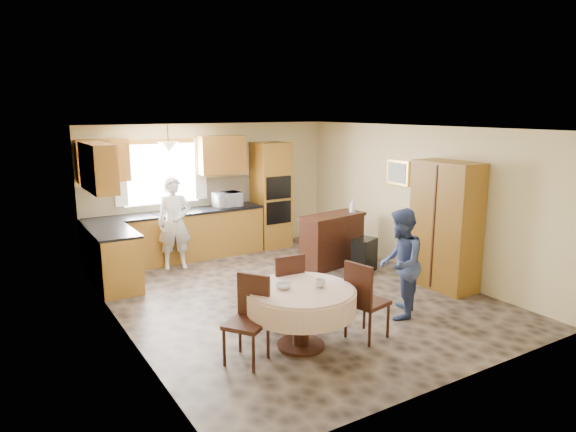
# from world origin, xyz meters

# --- Properties ---
(floor) EXTENTS (5.00, 6.00, 0.01)m
(floor) POSITION_xyz_m (0.00, 0.00, 0.00)
(floor) COLOR #715E4F
(floor) RESTS_ON ground
(ceiling) EXTENTS (5.00, 6.00, 0.01)m
(ceiling) POSITION_xyz_m (0.00, 0.00, 2.50)
(ceiling) COLOR white
(ceiling) RESTS_ON wall_back
(wall_back) EXTENTS (5.00, 0.02, 2.50)m
(wall_back) POSITION_xyz_m (0.00, 3.00, 1.25)
(wall_back) COLOR #D7C38A
(wall_back) RESTS_ON floor
(wall_front) EXTENTS (5.00, 0.02, 2.50)m
(wall_front) POSITION_xyz_m (0.00, -3.00, 1.25)
(wall_front) COLOR #D7C38A
(wall_front) RESTS_ON floor
(wall_left) EXTENTS (0.02, 6.00, 2.50)m
(wall_left) POSITION_xyz_m (-2.50, 0.00, 1.25)
(wall_left) COLOR #D7C38A
(wall_left) RESTS_ON floor
(wall_right) EXTENTS (0.02, 6.00, 2.50)m
(wall_right) POSITION_xyz_m (2.50, 0.00, 1.25)
(wall_right) COLOR #D7C38A
(wall_right) RESTS_ON floor
(window) EXTENTS (1.40, 0.03, 1.10)m
(window) POSITION_xyz_m (-1.00, 2.98, 1.60)
(window) COLOR white
(window) RESTS_ON wall_back
(curtain_left) EXTENTS (0.22, 0.02, 1.15)m
(curtain_left) POSITION_xyz_m (-1.75, 2.93, 1.65)
(curtain_left) COLOR white
(curtain_left) RESTS_ON wall_back
(curtain_right) EXTENTS (0.22, 0.02, 1.15)m
(curtain_right) POSITION_xyz_m (-0.25, 2.93, 1.65)
(curtain_right) COLOR white
(curtain_right) RESTS_ON wall_back
(base_cab_back) EXTENTS (3.30, 0.60, 0.88)m
(base_cab_back) POSITION_xyz_m (-0.85, 2.70, 0.44)
(base_cab_back) COLOR #BF8833
(base_cab_back) RESTS_ON floor
(counter_back) EXTENTS (3.30, 0.64, 0.04)m
(counter_back) POSITION_xyz_m (-0.85, 2.70, 0.90)
(counter_back) COLOR black
(counter_back) RESTS_ON base_cab_back
(base_cab_left) EXTENTS (0.60, 1.20, 0.88)m
(base_cab_left) POSITION_xyz_m (-2.20, 1.80, 0.44)
(base_cab_left) COLOR #BF8833
(base_cab_left) RESTS_ON floor
(counter_left) EXTENTS (0.64, 1.20, 0.04)m
(counter_left) POSITION_xyz_m (-2.20, 1.80, 0.90)
(counter_left) COLOR black
(counter_left) RESTS_ON base_cab_left
(backsplash) EXTENTS (3.30, 0.02, 0.55)m
(backsplash) POSITION_xyz_m (-0.85, 2.99, 1.18)
(backsplash) COLOR beige
(backsplash) RESTS_ON wall_back
(wall_cab_left) EXTENTS (0.85, 0.33, 0.72)m
(wall_cab_left) POSITION_xyz_m (-2.05, 2.83, 1.91)
(wall_cab_left) COLOR #B1792C
(wall_cab_left) RESTS_ON wall_back
(wall_cab_right) EXTENTS (0.90, 0.33, 0.72)m
(wall_cab_right) POSITION_xyz_m (0.15, 2.83, 1.91)
(wall_cab_right) COLOR #B1792C
(wall_cab_right) RESTS_ON wall_back
(wall_cab_side) EXTENTS (0.33, 1.20, 0.72)m
(wall_cab_side) POSITION_xyz_m (-2.33, 1.80, 1.91)
(wall_cab_side) COLOR #B1792C
(wall_cab_side) RESTS_ON wall_left
(oven_tower) EXTENTS (0.66, 0.62, 2.12)m
(oven_tower) POSITION_xyz_m (1.15, 2.69, 1.06)
(oven_tower) COLOR #BF8833
(oven_tower) RESTS_ON floor
(oven_upper) EXTENTS (0.56, 0.01, 0.45)m
(oven_upper) POSITION_xyz_m (1.15, 2.38, 1.25)
(oven_upper) COLOR black
(oven_upper) RESTS_ON oven_tower
(oven_lower) EXTENTS (0.56, 0.01, 0.45)m
(oven_lower) POSITION_xyz_m (1.15, 2.38, 0.75)
(oven_lower) COLOR black
(oven_lower) RESTS_ON oven_tower
(pendant) EXTENTS (0.36, 0.36, 0.18)m
(pendant) POSITION_xyz_m (-1.00, 2.50, 2.12)
(pendant) COLOR beige
(pendant) RESTS_ON ceiling
(sideboard) EXTENTS (1.30, 0.71, 0.88)m
(sideboard) POSITION_xyz_m (1.40, 0.92, 0.44)
(sideboard) COLOR #3E1C10
(sideboard) RESTS_ON floor
(space_heater) EXTENTS (0.50, 0.43, 0.58)m
(space_heater) POSITION_xyz_m (1.68, 0.37, 0.29)
(space_heater) COLOR black
(space_heater) RESTS_ON floor
(cupboard) EXTENTS (0.52, 1.04, 1.99)m
(cupboard) POSITION_xyz_m (2.22, -0.90, 1.00)
(cupboard) COLOR #BF8833
(cupboard) RESTS_ON floor
(dining_table) EXTENTS (1.29, 1.29, 0.73)m
(dining_table) POSITION_xyz_m (-0.84, -1.50, 0.57)
(dining_table) COLOR #3E1C10
(dining_table) RESTS_ON floor
(chair_left) EXTENTS (0.58, 0.58, 0.97)m
(chair_left) POSITION_xyz_m (-1.49, -1.45, 0.53)
(chair_left) COLOR #3E1C10
(chair_left) RESTS_ON floor
(chair_back) EXTENTS (0.45, 0.45, 0.97)m
(chair_back) POSITION_xyz_m (-0.67, -0.89, 0.54)
(chair_back) COLOR #3E1C10
(chair_back) RESTS_ON floor
(chair_right) EXTENTS (0.51, 0.51, 0.98)m
(chair_right) POSITION_xyz_m (-0.08, -1.72, 0.54)
(chair_right) COLOR #3E1C10
(chair_right) RESTS_ON floor
(framed_picture) EXTENTS (0.06, 0.53, 0.44)m
(framed_picture) POSITION_xyz_m (2.47, 0.45, 1.66)
(framed_picture) COLOR gold
(framed_picture) RESTS_ON wall_right
(microwave) EXTENTS (0.53, 0.38, 0.28)m
(microwave) POSITION_xyz_m (0.16, 2.65, 1.06)
(microwave) COLOR silver
(microwave) RESTS_ON counter_back
(person_sink) EXTENTS (0.66, 0.50, 1.62)m
(person_sink) POSITION_xyz_m (-1.03, 2.27, 0.81)
(person_sink) COLOR silver
(person_sink) RESTS_ON floor
(person_dining) EXTENTS (0.92, 0.90, 1.49)m
(person_dining) POSITION_xyz_m (0.80, -1.41, 0.74)
(person_dining) COLOR navy
(person_dining) RESTS_ON floor
(bowl_sideboard) EXTENTS (0.21, 0.21, 0.05)m
(bowl_sideboard) POSITION_xyz_m (1.17, 0.92, 0.91)
(bowl_sideboard) COLOR #B2B2B2
(bowl_sideboard) RESTS_ON sideboard
(bottle_sideboard) EXTENTS (0.12, 0.12, 0.29)m
(bottle_sideboard) POSITION_xyz_m (1.84, 0.92, 1.03)
(bottle_sideboard) COLOR silver
(bottle_sideboard) RESTS_ON sideboard
(cup_table) EXTENTS (0.12, 0.12, 0.09)m
(cup_table) POSITION_xyz_m (-0.63, -1.59, 0.78)
(cup_table) COLOR #B2B2B2
(cup_table) RESTS_ON dining_table
(bowl_table) EXTENTS (0.24, 0.24, 0.06)m
(bowl_table) POSITION_xyz_m (-1.02, -1.40, 0.76)
(bowl_table) COLOR #B2B2B2
(bowl_table) RESTS_ON dining_table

